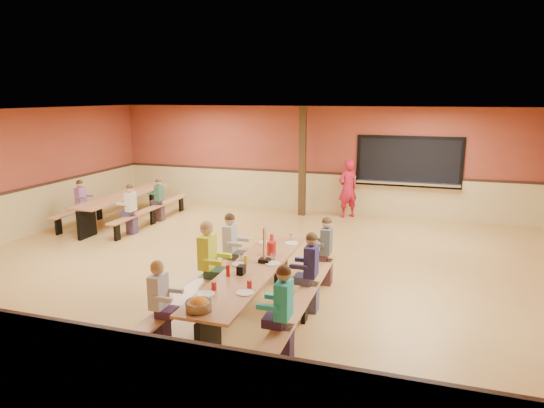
% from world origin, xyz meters
% --- Properties ---
extents(ground, '(12.00, 12.00, 0.00)m').
position_xyz_m(ground, '(0.00, 0.00, 0.00)').
color(ground, '#A4793E').
rests_on(ground, ground).
extents(room_envelope, '(12.04, 10.04, 3.02)m').
position_xyz_m(room_envelope, '(0.00, 0.00, 0.69)').
color(room_envelope, brown).
rests_on(room_envelope, ground).
extents(kitchen_pass_through, '(2.78, 0.28, 1.38)m').
position_xyz_m(kitchen_pass_through, '(2.60, 4.96, 1.49)').
color(kitchen_pass_through, black).
rests_on(kitchen_pass_through, ground).
extents(structural_post, '(0.18, 0.18, 3.00)m').
position_xyz_m(structural_post, '(-0.20, 4.40, 1.50)').
color(structural_post, '#312110').
rests_on(structural_post, ground).
extents(cafeteria_table_main, '(1.91, 3.70, 0.74)m').
position_xyz_m(cafeteria_table_main, '(0.64, -2.01, 0.53)').
color(cafeteria_table_main, '#A56941').
rests_on(cafeteria_table_main, ground).
extents(cafeteria_table_second, '(1.91, 3.70, 0.74)m').
position_xyz_m(cafeteria_table_second, '(-4.49, 2.25, 0.53)').
color(cafeteria_table_second, '#A56941').
rests_on(cafeteria_table_second, ground).
extents(seated_child_white_left, '(0.36, 0.29, 1.19)m').
position_xyz_m(seated_child_white_left, '(-0.18, -3.30, 0.59)').
color(seated_child_white_left, silver).
rests_on(seated_child_white_left, ground).
extents(seated_adult_yellow, '(0.43, 0.35, 1.34)m').
position_xyz_m(seated_adult_yellow, '(-0.18, -1.80, 0.67)').
color(seated_adult_yellow, '#D6EB26').
rests_on(seated_adult_yellow, ground).
extents(seated_child_grey_left, '(0.39, 0.32, 1.24)m').
position_xyz_m(seated_child_grey_left, '(-0.18, -0.86, 0.62)').
color(seated_child_grey_left, '#BBBBBB').
rests_on(seated_child_grey_left, ground).
extents(seated_child_teal_right, '(0.38, 0.31, 1.24)m').
position_xyz_m(seated_child_teal_right, '(1.47, -3.12, 0.62)').
color(seated_child_teal_right, '#26ADAB').
rests_on(seated_child_teal_right, ground).
extents(seated_child_navy_right, '(0.39, 0.32, 1.24)m').
position_xyz_m(seated_child_navy_right, '(1.47, -1.62, 0.62)').
color(seated_child_navy_right, '#242050').
rests_on(seated_child_navy_right, ground).
extents(seated_child_char_right, '(0.37, 0.30, 1.21)m').
position_xyz_m(seated_child_char_right, '(1.47, -0.46, 0.60)').
color(seated_child_char_right, '#474D50').
rests_on(seated_child_char_right, ground).
extents(seated_child_purple_sec, '(0.35, 0.29, 1.17)m').
position_xyz_m(seated_child_purple_sec, '(-5.31, 1.57, 0.59)').
color(seated_child_purple_sec, '#8A5A8A').
rests_on(seated_child_purple_sec, ground).
extents(seated_child_green_sec, '(0.33, 0.27, 1.13)m').
position_xyz_m(seated_child_green_sec, '(-3.66, 2.61, 0.56)').
color(seated_child_green_sec, '#306447').
rests_on(seated_child_green_sec, ground).
extents(seated_child_tan_sec, '(0.36, 0.30, 1.20)m').
position_xyz_m(seated_child_tan_sec, '(-3.66, 1.30, 0.60)').
color(seated_child_tan_sec, beige).
rests_on(seated_child_tan_sec, ground).
extents(standing_woman, '(0.69, 0.67, 1.60)m').
position_xyz_m(standing_woman, '(1.05, 4.55, 0.80)').
color(standing_woman, '#B8152D').
rests_on(standing_woman, ground).
extents(punch_pitcher, '(0.16, 0.16, 0.22)m').
position_xyz_m(punch_pitcher, '(0.73, -1.30, 0.85)').
color(punch_pitcher, red).
rests_on(punch_pitcher, cafeteria_table_main).
extents(chip_bowl, '(0.32, 0.32, 0.15)m').
position_xyz_m(chip_bowl, '(0.53, -3.57, 0.81)').
color(chip_bowl, orange).
rests_on(chip_bowl, cafeteria_table_main).
extents(napkin_dispenser, '(0.10, 0.14, 0.13)m').
position_xyz_m(napkin_dispenser, '(0.58, -2.27, 0.80)').
color(napkin_dispenser, black).
rests_on(napkin_dispenser, cafeteria_table_main).
extents(condiment_mustard, '(0.06, 0.06, 0.17)m').
position_xyz_m(condiment_mustard, '(0.52, -1.94, 0.82)').
color(condiment_mustard, yellow).
rests_on(condiment_mustard, cafeteria_table_main).
extents(condiment_ketchup, '(0.06, 0.06, 0.17)m').
position_xyz_m(condiment_ketchup, '(0.42, -2.40, 0.82)').
color(condiment_ketchup, '#B2140F').
rests_on(condiment_ketchup, cafeteria_table_main).
extents(table_paddle, '(0.16, 0.16, 0.56)m').
position_xyz_m(table_paddle, '(0.74, -1.68, 0.88)').
color(table_paddle, black).
rests_on(table_paddle, cafeteria_table_main).
extents(place_settings, '(0.65, 3.30, 0.11)m').
position_xyz_m(place_settings, '(0.64, -2.01, 0.80)').
color(place_settings, beige).
rests_on(place_settings, cafeteria_table_main).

